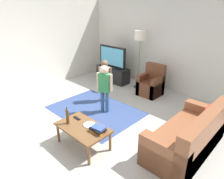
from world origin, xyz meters
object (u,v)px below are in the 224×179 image
at_px(book_stack, 98,129).
at_px(plate, 90,125).
at_px(child_near_tv, 105,77).
at_px(child_center, 105,85).
at_px(tv, 112,57).
at_px(bottle, 67,117).
at_px(couch, 191,138).
at_px(floor_lamp, 140,38).
at_px(tv_stand, 113,74).
at_px(tv_remote, 77,118).
at_px(coffee_table, 83,129).
at_px(armchair, 151,85).

height_order(book_stack, plate, book_stack).
xyz_separation_m(child_near_tv, child_center, (0.45, -0.45, 0.02)).
height_order(tv, bottle, tv).
bearing_deg(child_center, plate, -56.66).
bearing_deg(book_stack, child_center, 131.37).
height_order(couch, bottle, couch).
bearing_deg(floor_lamp, bottle, -76.43).
height_order(tv_stand, bottle, bottle).
bearing_deg(floor_lamp, plate, -69.55).
distance_m(child_center, book_stack, 1.50).
distance_m(tv, child_near_tv, 1.56).
bearing_deg(tv_remote, tv, 124.10).
distance_m(tv_stand, child_center, 2.25).
distance_m(couch, book_stack, 1.64).
relative_size(child_center, coffee_table, 1.18).
bearing_deg(book_stack, tv_remote, 179.21).
bearing_deg(child_near_tv, tv, 126.36).
height_order(tv_stand, tv_remote, tv_stand).
distance_m(floor_lamp, tv_remote, 3.26).
height_order(child_near_tv, plate, child_near_tv).
distance_m(tv, book_stack, 3.68).
height_order(armchair, coffee_table, armchair).
bearing_deg(tv_remote, child_center, 110.55).
xyz_separation_m(floor_lamp, book_stack, (1.37, -2.98, -1.08)).
bearing_deg(coffee_table, book_stack, 16.13).
xyz_separation_m(tv, book_stack, (2.35, -2.81, -0.38)).
bearing_deg(tv_stand, child_center, -51.48).
bearing_deg(tv_stand, plate, -53.40).
bearing_deg(child_near_tv, floor_lamp, 87.52).
height_order(floor_lamp, tv_remote, floor_lamp).
xyz_separation_m(couch, coffee_table, (-1.50, -1.22, 0.08)).
relative_size(coffee_table, plate, 4.55).
height_order(tv_stand, coffee_table, tv_stand).
bearing_deg(child_near_tv, child_center, -45.08).
bearing_deg(couch, coffee_table, -140.85).
distance_m(child_center, bottle, 1.38).
bearing_deg(tv, tv_stand, 90.00).
relative_size(couch, child_center, 1.52).
xyz_separation_m(child_near_tv, coffee_table, (1.11, -1.65, -0.32)).
distance_m(armchair, coffee_table, 2.92).
xyz_separation_m(tv_stand, plate, (2.08, -2.80, 0.18)).
bearing_deg(tv, armchair, -0.66).
height_order(couch, coffee_table, couch).
xyz_separation_m(coffee_table, book_stack, (0.32, 0.09, 0.10)).
xyz_separation_m(tv, plate, (2.08, -2.78, -0.42)).
bearing_deg(floor_lamp, armchair, -17.14).
bearing_deg(tv_stand, armchair, -1.41).
xyz_separation_m(couch, child_near_tv, (-2.61, 0.44, 0.40)).
xyz_separation_m(tv_stand, armchair, (1.60, -0.04, 0.05)).
distance_m(tv_stand, bottle, 3.53).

